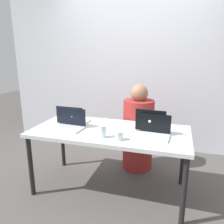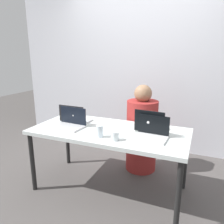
% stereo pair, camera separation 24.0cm
% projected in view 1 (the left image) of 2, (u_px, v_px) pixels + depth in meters
% --- Properties ---
extents(ground_plane, '(12.00, 12.00, 0.00)m').
position_uv_depth(ground_plane, '(110.00, 188.00, 2.56)').
color(ground_plane, '#4E4A48').
extents(back_wall, '(4.50, 0.10, 2.57)m').
position_uv_depth(back_wall, '(135.00, 70.00, 3.52)').
color(back_wall, silver).
rests_on(back_wall, ground).
extents(desk, '(1.69, 0.80, 0.73)m').
position_uv_depth(desk, '(110.00, 135.00, 2.39)').
color(desk, silver).
rests_on(desk, ground).
extents(person_at_center, '(0.43, 0.43, 1.16)m').
position_uv_depth(person_at_center, '(138.00, 132.00, 2.93)').
color(person_at_center, maroon).
rests_on(person_at_center, ground).
extents(laptop_front_right, '(0.33, 0.26, 0.21)m').
position_uv_depth(laptop_front_right, '(154.00, 132.00, 2.17)').
color(laptop_front_right, silver).
rests_on(laptop_front_right, desk).
extents(laptop_back_right, '(0.34, 0.30, 0.25)m').
position_uv_depth(laptop_back_right, '(152.00, 125.00, 2.35)').
color(laptop_back_right, silver).
rests_on(laptop_back_right, desk).
extents(laptop_back_left, '(0.34, 0.26, 0.22)m').
position_uv_depth(laptop_back_left, '(73.00, 119.00, 2.59)').
color(laptop_back_left, silver).
rests_on(laptop_back_left, desk).
extents(laptop_front_left, '(0.36, 0.26, 0.21)m').
position_uv_depth(laptop_front_left, '(69.00, 124.00, 2.41)').
color(laptop_front_left, silver).
rests_on(laptop_front_left, desk).
extents(water_glass_center, '(0.07, 0.07, 0.12)m').
position_uv_depth(water_glass_center, '(103.00, 132.00, 2.14)').
color(water_glass_center, silver).
rests_on(water_glass_center, desk).
extents(water_glass_right, '(0.08, 0.08, 0.09)m').
position_uv_depth(water_glass_right, '(119.00, 136.00, 2.08)').
color(water_glass_right, white).
rests_on(water_glass_right, desk).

